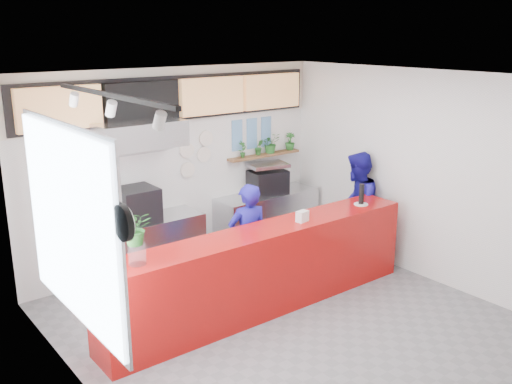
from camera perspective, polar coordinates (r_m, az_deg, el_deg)
floor at (r=7.32m, az=2.82°, el=-12.70°), size 5.00×5.00×0.00m
ceiling at (r=6.46m, az=3.18°, el=11.40°), size 5.00×5.00×0.00m
wall_back at (r=8.72m, az=-7.82°, el=2.43°), size 5.00×0.00×5.00m
wall_left at (r=5.53m, az=-17.16°, el=-6.07°), size 0.00×5.00×5.00m
wall_right at (r=8.53m, az=15.81°, el=1.68°), size 0.00×5.00×5.00m
service_counter at (r=7.36m, az=0.83°, el=-7.77°), size 4.50×0.60×1.10m
cream_band at (r=8.52m, az=-8.06°, el=9.63°), size 5.00×0.02×0.80m
prep_bench at (r=8.41m, az=-11.24°, el=-5.72°), size 1.80×0.60×0.90m
panini_oven at (r=8.16m, az=-11.86°, el=-1.27°), size 0.55×0.55×0.49m
extraction_hood at (r=7.91m, az=-11.73°, el=5.70°), size 1.20×0.70×0.35m
hood_lip at (r=7.95m, az=-11.65°, el=4.28°), size 1.20×0.69×0.31m
right_bench at (r=9.58m, az=1.10°, el=-2.72°), size 1.80×0.60×0.90m
espresso_machine at (r=9.41m, az=1.18°, el=1.01°), size 0.65×0.51×0.38m
espresso_tray at (r=9.34m, az=1.19°, el=2.71°), size 0.71×0.57×0.06m
herb_shelf at (r=9.52m, az=0.84°, el=3.71°), size 1.40×0.18×0.04m
menu_board_far_left at (r=7.71m, az=-19.05°, el=7.92°), size 1.10×0.10×0.55m
menu_board_mid_left at (r=8.15m, az=-11.28°, el=8.86°), size 1.10×0.10×0.55m
menu_board_mid_right at (r=8.73m, az=-4.40°, el=9.55°), size 1.10×0.10×0.55m
menu_board_far_right at (r=9.42m, az=1.57°, el=10.05°), size 1.10×0.10×0.55m
soffit at (r=8.50m, az=-7.95°, el=9.28°), size 4.80×0.04×0.65m
window_pane at (r=5.73m, az=-18.13°, el=-3.23°), size 0.04×2.20×1.90m
window_frame at (r=5.74m, az=-17.95°, el=-3.19°), size 0.03×2.30×2.00m
wall_clock_rim at (r=4.57m, az=-13.14°, el=-3.03°), size 0.05×0.30×0.30m
wall_clock_face at (r=4.58m, az=-12.80°, el=-2.96°), size 0.02×0.26×0.26m
track_rail at (r=5.33m, az=-14.37°, el=9.37°), size 0.05×2.40×0.04m
dec_plate_a at (r=8.71m, az=-6.93°, el=4.14°), size 0.24×0.03×0.24m
dec_plate_b at (r=8.89m, az=-5.25°, el=3.76°), size 0.24×0.03×0.24m
dec_plate_c at (r=8.78m, az=-6.86°, el=2.22°), size 0.24×0.03×0.24m
dec_plate_d at (r=8.86m, az=-5.02°, el=5.38°), size 0.24×0.03×0.24m
photo_frame_a at (r=9.19m, az=-1.91°, el=6.44°), size 0.20×0.02×0.25m
photo_frame_b at (r=9.37m, az=-0.42°, el=6.62°), size 0.20×0.02×0.25m
photo_frame_c at (r=9.55m, az=1.02°, el=6.80°), size 0.20×0.02×0.25m
photo_frame_d at (r=9.23m, az=-1.90°, el=4.91°), size 0.20×0.02×0.25m
photo_frame_e at (r=9.41m, az=-0.42°, el=5.12°), size 0.20×0.02×0.25m
photo_frame_f at (r=9.59m, az=1.01°, el=5.32°), size 0.20×0.02×0.25m
staff_center at (r=7.70m, az=-0.81°, el=-4.82°), size 0.63×0.48×1.56m
staff_right at (r=9.04m, az=10.00°, el=-1.41°), size 1.05×0.98×1.71m
herb_a at (r=9.22m, az=-1.35°, el=4.30°), size 0.17×0.14×0.28m
herb_b at (r=9.42m, az=0.30°, el=4.51°), size 0.17×0.16×0.26m
herb_c at (r=9.56m, az=1.48°, el=4.92°), size 0.35×0.32×0.34m
herb_d at (r=9.84m, az=3.42°, el=5.08°), size 0.21×0.20×0.30m
glass_vase at (r=6.20m, az=-11.80°, el=-6.08°), size 0.24×0.24×0.23m
basil_vase at (r=6.10m, az=-11.95°, el=-3.54°), size 0.42×0.40×0.37m
napkin_holder at (r=7.44m, az=4.65°, el=-2.44°), size 0.18×0.13×0.14m
white_plate at (r=8.28m, az=10.45°, el=-1.21°), size 0.24×0.24×0.01m
pepper_mill at (r=8.24m, az=10.50°, el=-0.19°), size 0.09×0.09×0.29m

